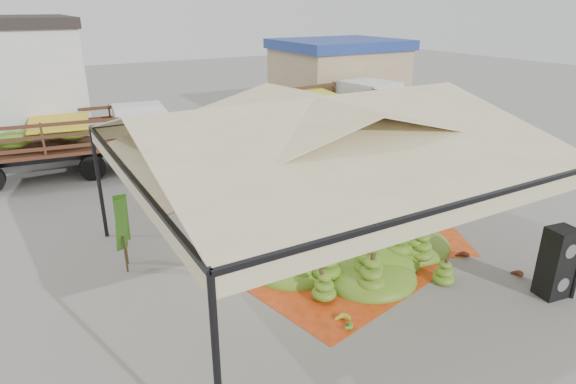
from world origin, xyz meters
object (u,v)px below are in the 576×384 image
speaker_stack (556,263)px  truck_right (331,109)px  truck_left (80,136)px  banana_heap (359,234)px  vendor (287,179)px

speaker_stack → truck_right: 12.70m
speaker_stack → truck_left: bearing=127.2°
truck_left → speaker_stack: bearing=-54.4°
banana_heap → truck_left: (-4.84, 10.17, 0.80)m
vendor → truck_left: size_ratio=0.27×
banana_heap → truck_right: truck_right is taller
banana_heap → truck_left: size_ratio=0.81×
vendor → truck_left: truck_left is taller
banana_heap → vendor: bearing=89.8°
speaker_stack → truck_right: (2.81, 12.37, 0.77)m
banana_heap → truck_right: size_ratio=0.73×
vendor → speaker_stack: bearing=87.3°
vendor → truck_right: 7.58m
truck_left → banana_heap: bearing=-57.3°
speaker_stack → vendor: bearing=118.5°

